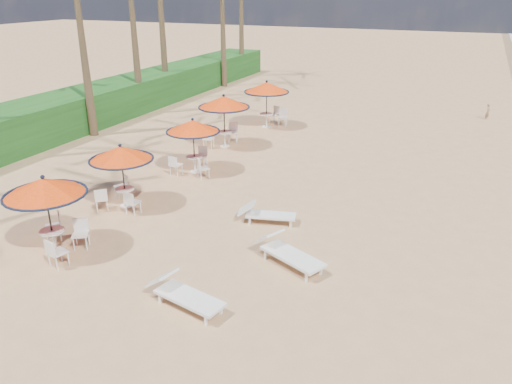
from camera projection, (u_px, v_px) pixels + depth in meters
ground at (214, 287)px, 12.21m from camera, size 160.00×160.00×0.00m
scrub_hedge at (85, 108)px, 26.18m from camera, size 3.00×40.00×1.80m
station_0 at (48, 196)px, 13.20m from camera, size 2.18×2.18×2.27m
station_1 at (120, 161)px, 16.07m from camera, size 2.08×2.08×2.17m
station_2 at (193, 133)px, 19.14m from camera, size 2.09×2.09×2.18m
station_3 at (224, 107)px, 22.19m from camera, size 2.31×2.31×2.41m
station_4 at (268, 91)px, 25.41m from camera, size 2.31×2.41×2.41m
lounger_near at (183, 293)px, 11.38m from camera, size 2.08×1.03×0.71m
lounger_mid at (287, 251)px, 13.11m from camera, size 2.22×1.51×0.77m
lounger_far at (265, 213)px, 15.42m from camera, size 1.87×0.99×0.64m
person at (488, 111)px, 27.34m from camera, size 0.33×0.39×0.92m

